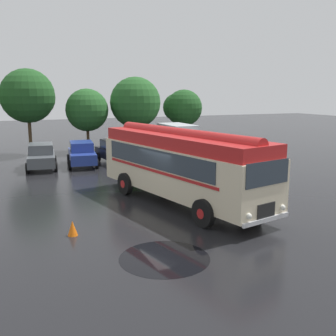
# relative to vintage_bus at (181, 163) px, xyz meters

# --- Properties ---
(ground_plane) EXTENTS (120.00, 120.00, 0.00)m
(ground_plane) POSITION_rel_vintage_bus_xyz_m (-0.40, 0.01, -1.89)
(ground_plane) COLOR black
(vintage_bus) EXTENTS (4.56, 10.38, 3.49)m
(vintage_bus) POSITION_rel_vintage_bus_xyz_m (0.00, 0.00, 0.00)
(vintage_bus) COLOR beige
(vintage_bus) RESTS_ON ground
(car_near_left) EXTENTS (2.31, 4.36, 1.66)m
(car_near_left) POSITION_rel_vintage_bus_xyz_m (-5.02, 11.39, -1.05)
(car_near_left) COLOR #4C5156
(car_near_left) RESTS_ON ground
(car_mid_left) EXTENTS (2.35, 4.38, 1.66)m
(car_mid_left) POSITION_rel_vintage_bus_xyz_m (-2.30, 11.39, -1.05)
(car_mid_left) COLOR navy
(car_mid_left) RESTS_ON ground
(car_mid_right) EXTENTS (2.33, 4.37, 1.66)m
(car_mid_right) POSITION_rel_vintage_bus_xyz_m (0.16, 11.50, -1.05)
(car_mid_right) COLOR black
(car_mid_right) RESTS_ON ground
(car_far_right) EXTENTS (2.09, 4.27, 1.66)m
(car_far_right) POSITION_rel_vintage_bus_xyz_m (3.27, 11.76, -1.05)
(car_far_right) COLOR #4C5156
(car_far_right) RESTS_ON ground
(box_van) EXTENTS (2.35, 5.78, 2.50)m
(box_van) POSITION_rel_vintage_bus_xyz_m (5.83, 12.39, -0.53)
(box_van) COLOR #B2B7BC
(box_van) RESTS_ON ground
(tree_left_of_centre) EXTENTS (4.31, 4.30, 6.92)m
(tree_left_of_centre) POSITION_rel_vintage_bus_xyz_m (-5.05, 17.76, 2.82)
(tree_left_of_centre) COLOR #4C3823
(tree_left_of_centre) RESTS_ON ground
(tree_centre) EXTENTS (3.58, 3.58, 5.37)m
(tree_centre) POSITION_rel_vintage_bus_xyz_m (-0.63, 17.44, 1.69)
(tree_centre) COLOR #4C3823
(tree_centre) RESTS_ON ground
(tree_right_of_centre) EXTENTS (4.43, 4.43, 6.39)m
(tree_right_of_centre) POSITION_rel_vintage_bus_xyz_m (3.69, 17.16, 2.27)
(tree_right_of_centre) COLOR #4C3823
(tree_right_of_centre) RESTS_ON ground
(tree_far_right) EXTENTS (3.60, 3.44, 5.31)m
(tree_far_right) POSITION_rel_vintage_bus_xyz_m (8.56, 18.08, 1.70)
(tree_far_right) COLOR #4C3823
(tree_far_right) RESTS_ON ground
(traffic_cone) EXTENTS (0.36, 0.36, 0.55)m
(traffic_cone) POSITION_rel_vintage_bus_xyz_m (-5.35, -2.22, -1.62)
(traffic_cone) COLOR orange
(traffic_cone) RESTS_ON ground
(puddle_patch) EXTENTS (2.85, 2.85, 0.01)m
(puddle_patch) POSITION_rel_vintage_bus_xyz_m (-3.08, -5.34, -1.89)
(puddle_patch) COLOR black
(puddle_patch) RESTS_ON ground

